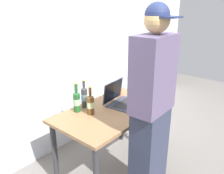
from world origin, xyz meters
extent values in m
plane|color=slate|center=(0.00, 0.00, 0.00)|extent=(8.00, 8.00, 0.00)
cube|color=olive|center=(0.00, 0.00, 0.71)|extent=(1.21, 0.70, 0.03)
cylinder|color=#2D2D30|center=(0.54, -0.29, 0.35)|extent=(0.06, 0.06, 0.70)
cylinder|color=#2D2D30|center=(-0.54, 0.29, 0.35)|extent=(0.06, 0.06, 0.70)
cylinder|color=#2D2D30|center=(0.54, 0.29, 0.35)|extent=(0.06, 0.06, 0.70)
cube|color=#383D4C|center=(0.19, -0.01, 0.74)|extent=(0.39, 0.30, 0.01)
cube|color=#232326|center=(0.20, -0.03, 0.74)|extent=(0.32, 0.19, 0.00)
cube|color=#383D4C|center=(0.18, 0.13, 0.86)|extent=(0.36, 0.08, 0.23)
cube|color=black|center=(0.18, 0.13, 0.86)|extent=(0.33, 0.07, 0.21)
cylinder|color=#1E5123|center=(-0.26, 0.24, 0.82)|extent=(0.07, 0.07, 0.19)
cone|color=#1E5123|center=(-0.26, 0.24, 0.93)|extent=(0.07, 0.07, 0.02)
cylinder|color=#1E5123|center=(-0.26, 0.24, 0.99)|extent=(0.03, 0.03, 0.08)
cylinder|color=#BFB74C|center=(-0.26, 0.24, 1.03)|extent=(0.04, 0.04, 0.01)
cylinder|color=#8EB08E|center=(-0.26, 0.24, 0.83)|extent=(0.07, 0.07, 0.07)
cylinder|color=brown|center=(-0.21, 0.10, 0.82)|extent=(0.07, 0.07, 0.18)
cone|color=brown|center=(-0.21, 0.10, 0.92)|extent=(0.07, 0.07, 0.03)
cylinder|color=brown|center=(-0.21, 0.10, 0.97)|extent=(0.03, 0.03, 0.08)
cylinder|color=#BFB74C|center=(-0.21, 0.10, 1.02)|extent=(0.03, 0.03, 0.01)
cylinder|color=#BBDC98|center=(-0.21, 0.10, 0.83)|extent=(0.07, 0.07, 0.06)
cylinder|color=#333333|center=(-0.14, 0.26, 0.83)|extent=(0.07, 0.07, 0.20)
cone|color=#333333|center=(-0.14, 0.26, 0.95)|extent=(0.07, 0.07, 0.02)
cylinder|color=#333333|center=(-0.14, 0.26, 0.99)|extent=(0.03, 0.03, 0.07)
cylinder|color=#BFB74C|center=(-0.14, 0.26, 1.03)|extent=(0.03, 0.03, 0.01)
cylinder|color=slate|center=(-0.14, 0.26, 0.84)|extent=(0.07, 0.07, 0.07)
cube|color=#2D3347|center=(-0.12, -0.54, 0.46)|extent=(0.34, 0.23, 0.93)
cube|color=#594C6B|center=(-0.12, -0.54, 1.24)|extent=(0.40, 0.24, 0.63)
sphere|color=tan|center=(-0.12, -0.54, 1.66)|extent=(0.20, 0.20, 0.20)
sphere|color=navy|center=(-0.12, -0.54, 1.70)|extent=(0.19, 0.19, 0.19)
cube|color=navy|center=(-0.11, -0.65, 1.69)|extent=(0.16, 0.11, 0.01)
cylinder|color=#BF4C33|center=(0.35, 0.21, 0.77)|extent=(0.08, 0.08, 0.08)
torus|color=#BF4C33|center=(0.40, 0.21, 0.78)|extent=(0.06, 0.01, 0.06)
cube|color=silver|center=(0.00, 0.82, 1.30)|extent=(6.00, 0.10, 2.60)
camera|label=1|loc=(-1.69, -1.45, 1.79)|focal=37.89mm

